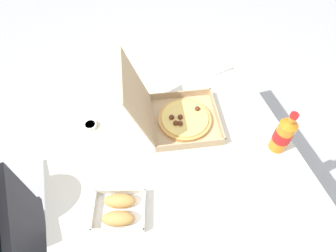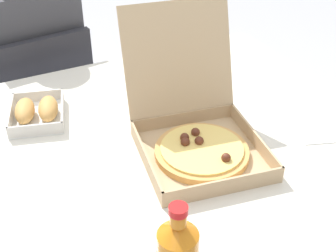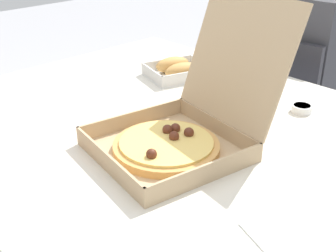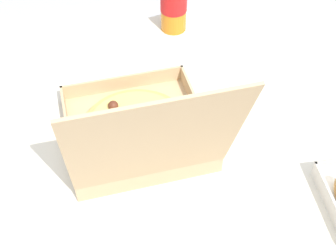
% 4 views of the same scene
% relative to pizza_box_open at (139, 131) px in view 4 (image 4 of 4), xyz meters
% --- Properties ---
extents(dining_table, '(1.31, 1.05, 0.75)m').
position_rel_pizza_box_open_xyz_m(dining_table, '(-0.10, 0.07, -0.12)').
color(dining_table, silver).
rests_on(dining_table, ground_plane).
extents(pizza_box_open, '(0.37, 0.45, 0.33)m').
position_rel_pizza_box_open_xyz_m(pizza_box_open, '(0.00, 0.00, 0.00)').
color(pizza_box_open, tan).
rests_on(pizza_box_open, dining_table).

